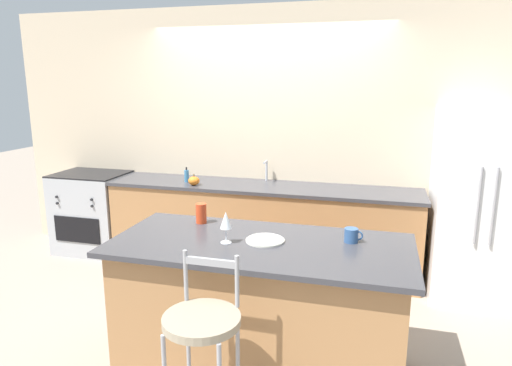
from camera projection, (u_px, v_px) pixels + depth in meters
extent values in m
plane|color=gray|center=(252.00, 281.00, 4.52)|extent=(18.00, 18.00, 0.00)
cube|color=beige|center=(269.00, 137.00, 4.86)|extent=(6.00, 0.07, 2.70)
cube|color=#A87547|center=(261.00, 228.00, 4.77)|extent=(3.17, 0.63, 0.86)
cube|color=#38383D|center=(262.00, 186.00, 4.67)|extent=(3.21, 0.66, 0.03)
cube|color=black|center=(262.00, 185.00, 4.67)|extent=(0.56, 0.34, 0.01)
cylinder|color=#ADAFB5|center=(267.00, 170.00, 4.84)|extent=(0.02, 0.02, 0.22)
cylinder|color=#ADAFB5|center=(265.00, 162.00, 4.76)|extent=(0.02, 0.12, 0.02)
cube|color=#A87547|center=(260.00, 309.00, 3.07)|extent=(1.84, 0.78, 0.88)
cube|color=#38383D|center=(260.00, 245.00, 2.97)|extent=(1.96, 0.90, 0.03)
cube|color=white|center=(476.00, 205.00, 4.08)|extent=(0.73, 0.75, 1.71)
cylinder|color=#939399|center=(478.00, 206.00, 3.71)|extent=(0.02, 0.02, 0.65)
cylinder|color=#939399|center=(494.00, 207.00, 3.68)|extent=(0.02, 0.02, 0.65)
cube|color=#ADAFB5|center=(93.00, 213.00, 5.27)|extent=(0.78, 0.61, 0.90)
cube|color=black|center=(77.00, 230.00, 5.00)|extent=(0.56, 0.01, 0.29)
cube|color=black|center=(90.00, 174.00, 5.17)|extent=(0.78, 0.61, 0.02)
cylinder|color=black|center=(57.00, 197.00, 4.97)|extent=(0.03, 0.02, 0.03)
cylinder|color=black|center=(91.00, 200.00, 4.86)|extent=(0.03, 0.02, 0.03)
cylinder|color=black|center=(57.00, 203.00, 4.99)|extent=(0.03, 0.02, 0.03)
cylinder|color=black|center=(92.00, 206.00, 4.87)|extent=(0.03, 0.02, 0.03)
cylinder|color=#99999E|center=(189.00, 364.00, 2.62)|extent=(0.02, 0.02, 0.71)
cylinder|color=gray|center=(202.00, 320.00, 2.36)|extent=(0.41, 0.41, 0.04)
cylinder|color=#99999E|center=(186.00, 275.00, 2.50)|extent=(0.02, 0.02, 0.29)
cylinder|color=#99999E|center=(237.00, 281.00, 2.42)|extent=(0.02, 0.02, 0.29)
cube|color=#99999E|center=(211.00, 262.00, 2.44)|extent=(0.29, 0.02, 0.04)
cylinder|color=beige|center=(265.00, 240.00, 2.99)|extent=(0.26, 0.26, 0.01)
torus|color=beige|center=(265.00, 240.00, 2.99)|extent=(0.25, 0.25, 0.01)
cylinder|color=white|center=(226.00, 242.00, 2.96)|extent=(0.07, 0.07, 0.00)
cylinder|color=white|center=(226.00, 235.00, 2.95)|extent=(0.01, 0.01, 0.09)
cone|color=white|center=(226.00, 220.00, 2.93)|extent=(0.08, 0.08, 0.11)
cylinder|color=#335689|center=(351.00, 235.00, 2.97)|extent=(0.09, 0.09, 0.09)
torus|color=#335689|center=(358.00, 236.00, 2.95)|extent=(0.06, 0.01, 0.06)
cylinder|color=red|center=(201.00, 213.00, 3.36)|extent=(0.08, 0.08, 0.15)
ellipsoid|color=orange|center=(194.00, 181.00, 4.64)|extent=(0.12, 0.12, 0.09)
cylinder|color=brown|center=(194.00, 175.00, 4.63)|extent=(0.02, 0.02, 0.02)
cylinder|color=teal|center=(187.00, 176.00, 4.79)|extent=(0.05, 0.05, 0.13)
cylinder|color=black|center=(186.00, 169.00, 4.77)|extent=(0.02, 0.02, 0.03)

